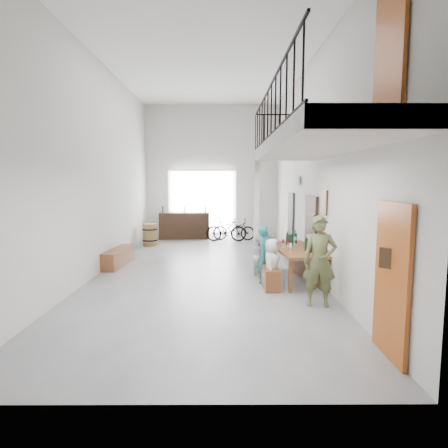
{
  "coord_description": "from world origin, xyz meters",
  "views": [
    {
      "loc": [
        0.45,
        -9.74,
        2.36
      ],
      "look_at": [
        0.49,
        -0.5,
        1.31
      ],
      "focal_mm": 30.0,
      "sensor_mm": 36.0,
      "label": 1
    }
  ],
  "objects_px": {
    "side_bench": "(118,257)",
    "serving_counter": "(184,226)",
    "bicycle_near": "(234,229)",
    "tasting_table": "(296,251)",
    "host_standing": "(320,261)",
    "bench_inner": "(266,271)",
    "oak_barrel": "(150,235)"
  },
  "relations": [
    {
      "from": "serving_counter",
      "to": "tasting_table",
      "type": "bearing_deg",
      "value": -67.12
    },
    {
      "from": "serving_counter",
      "to": "bench_inner",
      "type": "bearing_deg",
      "value": -72.3
    },
    {
      "from": "oak_barrel",
      "to": "host_standing",
      "type": "xyz_separation_m",
      "value": [
        4.53,
        -6.8,
        0.46
      ]
    },
    {
      "from": "tasting_table",
      "to": "host_standing",
      "type": "xyz_separation_m",
      "value": [
        0.09,
        -1.84,
        0.16
      ]
    },
    {
      "from": "oak_barrel",
      "to": "bicycle_near",
      "type": "distance_m",
      "value": 3.38
    },
    {
      "from": "side_bench",
      "to": "serving_counter",
      "type": "relative_size",
      "value": 0.83
    },
    {
      "from": "host_standing",
      "to": "tasting_table",
      "type": "bearing_deg",
      "value": 101.48
    },
    {
      "from": "side_bench",
      "to": "oak_barrel",
      "type": "distance_m",
      "value": 3.35
    },
    {
      "from": "tasting_table",
      "to": "side_bench",
      "type": "distance_m",
      "value": 5.0
    },
    {
      "from": "bench_inner",
      "to": "oak_barrel",
      "type": "xyz_separation_m",
      "value": [
        -3.74,
        5.01,
        0.17
      ]
    },
    {
      "from": "oak_barrel",
      "to": "side_bench",
      "type": "bearing_deg",
      "value": -94.44
    },
    {
      "from": "bench_inner",
      "to": "serving_counter",
      "type": "bearing_deg",
      "value": 109.97
    },
    {
      "from": "side_bench",
      "to": "serving_counter",
      "type": "xyz_separation_m",
      "value": [
        1.37,
        4.99,
        0.3
      ]
    },
    {
      "from": "side_bench",
      "to": "serving_counter",
      "type": "height_order",
      "value": "serving_counter"
    },
    {
      "from": "host_standing",
      "to": "bench_inner",
      "type": "bearing_deg",
      "value": 122.48
    },
    {
      "from": "oak_barrel",
      "to": "bicycle_near",
      "type": "relative_size",
      "value": 0.48
    },
    {
      "from": "side_bench",
      "to": "host_standing",
      "type": "xyz_separation_m",
      "value": [
        4.79,
        -3.46,
        0.62
      ]
    },
    {
      "from": "bench_inner",
      "to": "oak_barrel",
      "type": "height_order",
      "value": "oak_barrel"
    },
    {
      "from": "oak_barrel",
      "to": "serving_counter",
      "type": "bearing_deg",
      "value": 56.05
    },
    {
      "from": "host_standing",
      "to": "oak_barrel",
      "type": "bearing_deg",
      "value": 132.38
    },
    {
      "from": "tasting_table",
      "to": "oak_barrel",
      "type": "xyz_separation_m",
      "value": [
        -4.44,
        4.97,
        -0.3
      ]
    },
    {
      "from": "serving_counter",
      "to": "host_standing",
      "type": "bearing_deg",
      "value": -71.83
    },
    {
      "from": "side_bench",
      "to": "host_standing",
      "type": "bearing_deg",
      "value": -35.88
    },
    {
      "from": "serving_counter",
      "to": "bicycle_near",
      "type": "distance_m",
      "value": 2.08
    },
    {
      "from": "side_bench",
      "to": "bicycle_near",
      "type": "bearing_deg",
      "value": 53.29
    },
    {
      "from": "oak_barrel",
      "to": "host_standing",
      "type": "distance_m",
      "value": 8.19
    },
    {
      "from": "host_standing",
      "to": "side_bench",
      "type": "bearing_deg",
      "value": 152.86
    },
    {
      "from": "side_bench",
      "to": "oak_barrel",
      "type": "height_order",
      "value": "oak_barrel"
    },
    {
      "from": "bench_inner",
      "to": "oak_barrel",
      "type": "relative_size",
      "value": 2.54
    },
    {
      "from": "bicycle_near",
      "to": "tasting_table",
      "type": "bearing_deg",
      "value": -163.06
    },
    {
      "from": "oak_barrel",
      "to": "bicycle_near",
      "type": "height_order",
      "value": "bicycle_near"
    },
    {
      "from": "bench_inner",
      "to": "bicycle_near",
      "type": "distance_m",
      "value": 6.27
    }
  ]
}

